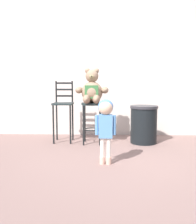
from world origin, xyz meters
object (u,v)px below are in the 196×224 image
object	(u,v)px
teddy_bear	(92,90)
child_walking	(106,117)
trash_bin	(144,124)
bar_chair_empty	(63,107)
bar_stool_with_teddy	(92,114)

from	to	relation	value
teddy_bear	child_walking	distance (m)	1.28
trash_bin	child_walking	bearing A→B (deg)	-119.41
trash_bin	bar_chair_empty	xyz separation A→B (m)	(-1.57, 0.06, 0.32)
teddy_bear	child_walking	world-z (taller)	teddy_bear
bar_stool_with_teddy	teddy_bear	size ratio (longest dim) A/B	1.21
trash_bin	bar_chair_empty	world-z (taller)	bar_chair_empty
teddy_bear	trash_bin	size ratio (longest dim) A/B	0.90
teddy_bear	child_walking	xyz separation A→B (m)	(0.26, -1.20, -0.35)
bar_stool_with_teddy	bar_chair_empty	bearing A→B (deg)	166.77
bar_stool_with_teddy	bar_chair_empty	xyz separation A→B (m)	(-0.57, 0.13, 0.12)
bar_stool_with_teddy	child_walking	distance (m)	1.26
bar_chair_empty	bar_stool_with_teddy	bearing A→B (deg)	-13.23
bar_stool_with_teddy	bar_chair_empty	size ratio (longest dim) A/B	0.66
child_walking	trash_bin	bearing A→B (deg)	-101.36
bar_stool_with_teddy	trash_bin	bearing A→B (deg)	4.16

